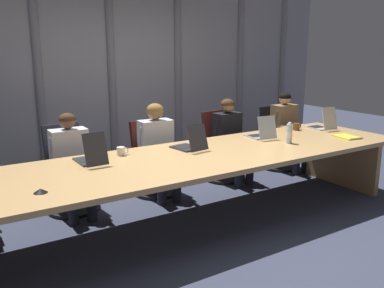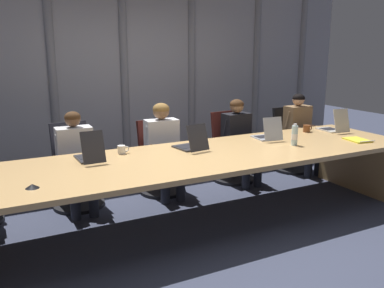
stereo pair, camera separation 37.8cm
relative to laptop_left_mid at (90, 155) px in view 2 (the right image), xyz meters
name	(u,v)px [view 2 (the right image)]	position (x,y,z in m)	size (l,w,h in m)	color
ground_plane	(201,220)	(1.10, -0.30, -0.80)	(16.18, 16.18, 0.00)	#383D51
conference_table	(201,166)	(1.10, -0.30, -0.18)	(5.06, 1.32, 0.74)	tan
curtain_backdrop	(127,76)	(1.09, 2.07, 0.62)	(8.09, 0.17, 2.84)	#9999A0
laptop_left_mid	(90,155)	(0.00, 0.00, 0.00)	(0.23, 0.43, 0.32)	#2D2D33
laptop_center	(191,144)	(1.10, -0.04, 0.00)	(0.30, 0.43, 0.30)	#2D2D33
laptop_right_mid	(267,135)	(2.16, -0.02, 0.00)	(0.29, 0.40, 0.29)	#A8ADB7
laptop_right_end	(334,127)	(3.26, -0.03, 0.00)	(0.26, 0.43, 0.32)	beige
office_chair_left_mid	(76,175)	(0.00, 0.79, -0.43)	(0.60, 0.60, 0.98)	#2D2D38
office_chair_center	(160,165)	(1.08, 0.79, -0.45)	(0.60, 0.60, 0.93)	#511E19
office_chair_right_mid	(232,154)	(2.18, 0.79, -0.44)	(0.60, 0.60, 0.96)	#511E19
office_chair_right_end	(291,146)	(3.26, 0.79, -0.44)	(0.60, 0.60, 0.95)	black
person_left_mid	(76,156)	(-0.01, 0.63, -0.16)	(0.41, 0.55, 1.14)	silver
person_center	(164,143)	(1.07, 0.64, -0.13)	(0.44, 0.56, 1.17)	silver
person_right_mid	(240,136)	(2.20, 0.63, -0.15)	(0.40, 0.56, 1.15)	black
person_right_end	(301,128)	(3.29, 0.63, -0.14)	(0.40, 0.55, 1.17)	olive
water_bottle_primary	(295,136)	(2.25, -0.41, 0.05)	(0.07, 0.07, 0.25)	silver
coffee_mug_near	(122,150)	(0.37, 0.12, -0.02)	(0.13, 0.08, 0.09)	white
coffee_mug_far	(307,128)	(2.92, 0.11, -0.01)	(0.14, 0.09, 0.09)	brown
conference_mic_left_side	(32,186)	(-0.61, -0.61, -0.04)	(0.11, 0.11, 0.04)	black
spiral_notepad	(357,140)	(3.09, -0.57, -0.05)	(0.27, 0.34, 0.03)	yellow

